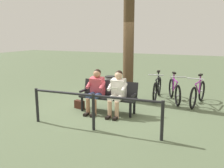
% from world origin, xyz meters
% --- Properties ---
extents(ground_plane, '(40.00, 40.00, 0.00)m').
position_xyz_m(ground_plane, '(0.00, 0.00, 0.00)').
color(ground_plane, '#566647').
extents(bench, '(1.61, 0.51, 0.87)m').
position_xyz_m(bench, '(-0.22, 0.03, 0.51)').
color(bench, black).
rests_on(bench, ground).
extents(person_reading, '(0.50, 0.77, 1.20)m').
position_xyz_m(person_reading, '(-0.54, 0.19, 0.66)').
color(person_reading, white).
rests_on(person_reading, ground).
extents(person_companion, '(0.50, 0.77, 1.20)m').
position_xyz_m(person_companion, '(0.10, 0.20, 0.66)').
color(person_companion, '#D84C59').
rests_on(person_companion, ground).
extents(handbag, '(0.32, 0.21, 0.24)m').
position_xyz_m(handbag, '(0.69, 0.13, 0.12)').
color(handbag, '#3F1E14').
rests_on(handbag, ground).
extents(tree_trunk, '(0.33, 0.33, 4.16)m').
position_xyz_m(tree_trunk, '(-0.34, -1.21, 2.08)').
color(tree_trunk, '#4C3823').
rests_on(tree_trunk, ground).
extents(litter_bin, '(0.35, 0.35, 0.74)m').
position_xyz_m(litter_bin, '(0.37, -1.39, 0.37)').
color(litter_bin, slate).
rests_on(litter_bin, ground).
extents(bicycle_purple, '(0.48, 1.67, 0.94)m').
position_xyz_m(bicycle_purple, '(-2.46, -1.67, 0.36)').
color(bicycle_purple, black).
rests_on(bicycle_purple, ground).
extents(bicycle_blue, '(0.70, 1.59, 0.94)m').
position_xyz_m(bicycle_blue, '(-1.74, -1.73, 0.36)').
color(bicycle_blue, black).
rests_on(bicycle_blue, ground).
extents(bicycle_silver, '(0.48, 1.68, 0.94)m').
position_xyz_m(bicycle_silver, '(-1.16, -1.85, 0.36)').
color(bicycle_silver, black).
rests_on(bicycle_silver, ground).
extents(railing_fence, '(3.15, 0.21, 0.85)m').
position_xyz_m(railing_fence, '(-0.46, 1.41, 0.59)').
color(railing_fence, black).
rests_on(railing_fence, ground).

